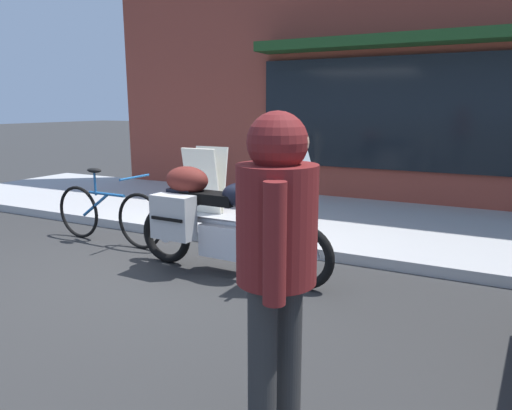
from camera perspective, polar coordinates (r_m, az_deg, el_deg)
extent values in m
plane|color=#2C2C2C|center=(4.99, -12.93, -8.01)|extent=(80.00, 80.00, 0.00)
torus|color=black|center=(4.39, 5.66, -6.25)|extent=(0.62, 0.11, 0.62)
cylinder|color=silver|center=(4.39, 5.66, -6.25)|extent=(0.16, 0.07, 0.16)
torus|color=black|center=(5.20, -10.76, -3.54)|extent=(0.62, 0.11, 0.62)
cylinder|color=silver|center=(5.20, -10.76, -3.54)|extent=(0.16, 0.07, 0.16)
cube|color=silver|center=(4.76, -3.78, -4.17)|extent=(0.45, 0.31, 0.32)
cylinder|color=silver|center=(4.69, -3.29, -2.26)|extent=(1.04, 0.09, 0.06)
ellipsoid|color=black|center=(4.52, -1.19, 1.14)|extent=(0.53, 0.30, 0.26)
cube|color=black|center=(4.75, -5.58, 0.87)|extent=(0.61, 0.26, 0.11)
cube|color=black|center=(4.95, -8.73, 0.99)|extent=(0.29, 0.23, 0.18)
cylinder|color=silver|center=(4.30, 5.74, -2.20)|extent=(0.35, 0.08, 0.67)
cylinder|color=black|center=(4.27, 4.37, 3.20)|extent=(0.06, 0.62, 0.04)
cube|color=silver|center=(4.22, 5.40, 5.53)|extent=(0.16, 0.32, 0.35)
sphere|color=#EAEACC|center=(4.23, 6.31, 1.16)|extent=(0.14, 0.14, 0.14)
cube|color=#AFAFAF|center=(4.76, -9.95, -1.44)|extent=(0.45, 0.21, 0.44)
cube|color=black|center=(4.68, -10.75, -1.71)|extent=(0.37, 0.03, 0.03)
ellipsoid|color=#591E19|center=(4.89, -8.33, 3.01)|extent=(0.49, 0.34, 0.28)
torus|color=black|center=(5.75, -13.80, -1.91)|extent=(0.68, 0.06, 0.68)
torus|color=black|center=(6.48, -20.63, -0.80)|extent=(0.68, 0.06, 0.68)
cylinder|color=#1E5999|center=(6.05, -17.58, 1.26)|extent=(0.57, 0.05, 0.04)
cylinder|color=#1E5999|center=(6.22, -18.82, -0.03)|extent=(0.45, 0.05, 0.33)
cylinder|color=#1E5999|center=(6.16, -18.86, 2.50)|extent=(0.03, 0.03, 0.30)
ellipsoid|color=black|center=(6.14, -18.96, 3.97)|extent=(0.22, 0.11, 0.06)
cylinder|color=#1E5999|center=(5.68, -14.43, 3.25)|extent=(0.04, 0.48, 0.03)
cylinder|color=#2F2F2F|center=(2.53, 3.86, -17.62)|extent=(0.14, 0.14, 0.85)
cylinder|color=#2F2F2F|center=(2.39, 0.76, -19.42)|extent=(0.14, 0.14, 0.85)
cylinder|color=maroon|center=(2.19, 2.52, -2.33)|extent=(0.50, 0.50, 0.56)
sphere|color=maroon|center=(2.13, 2.61, 7.58)|extent=(0.28, 0.28, 0.28)
sphere|color=tan|center=(2.13, 4.24, 7.56)|extent=(0.17, 0.17, 0.17)
cylinder|color=maroon|center=(2.42, 2.71, -1.65)|extent=(0.10, 0.10, 0.53)
cylinder|color=maroon|center=(1.97, 2.26, -4.75)|extent=(0.10, 0.10, 0.53)
cube|color=silver|center=(6.91, -6.60, 2.89)|extent=(0.55, 0.20, 0.96)
cube|color=silver|center=(7.09, -5.62, 3.14)|extent=(0.55, 0.20, 0.96)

